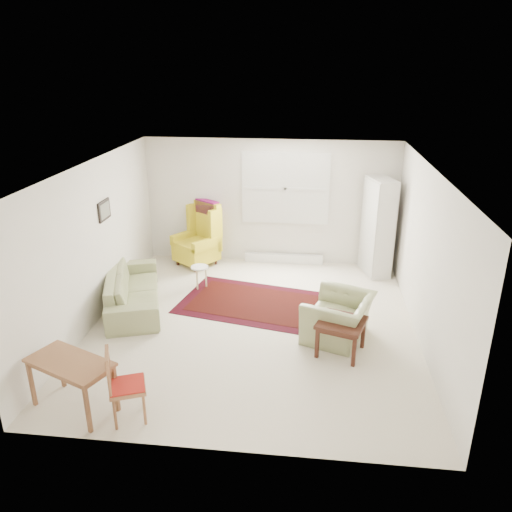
# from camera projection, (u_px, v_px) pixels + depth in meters

# --- Properties ---
(room) EXTENTS (5.04, 5.54, 2.51)m
(room) POSITION_uv_depth(u_px,v_px,m) (257.00, 246.00, 7.61)
(room) COLOR beige
(room) RESTS_ON ground
(rug) EXTENTS (2.74, 2.06, 0.02)m
(rug) POSITION_uv_depth(u_px,v_px,m) (254.00, 303.00, 8.56)
(rug) COLOR black
(rug) RESTS_ON ground
(sofa) EXTENTS (1.45, 2.26, 0.85)m
(sofa) POSITION_uv_depth(u_px,v_px,m) (132.00, 283.00, 8.34)
(sofa) COLOR #8B9161
(sofa) RESTS_ON ground
(armchair) EXTENTS (1.18, 1.26, 0.79)m
(armchair) POSITION_uv_depth(u_px,v_px,m) (339.00, 314.00, 7.38)
(armchair) COLOR #8B9161
(armchair) RESTS_ON ground
(wingback_chair) EXTENTS (1.07, 1.08, 1.29)m
(wingback_chair) POSITION_uv_depth(u_px,v_px,m) (196.00, 235.00, 9.97)
(wingback_chair) COLOR yellow
(wingback_chair) RESTS_ON ground
(coffee_table) EXTENTS (0.79, 0.79, 0.51)m
(coffee_table) POSITION_uv_depth(u_px,v_px,m) (341.00, 337.00, 7.04)
(coffee_table) COLOR #441E14
(coffee_table) RESTS_ON ground
(stool) EXTENTS (0.38, 0.38, 0.42)m
(stool) POSITION_uv_depth(u_px,v_px,m) (200.00, 277.00, 9.10)
(stool) COLOR white
(stool) RESTS_ON ground
(cabinet) EXTENTS (0.60, 0.83, 1.88)m
(cabinet) POSITION_uv_depth(u_px,v_px,m) (378.00, 227.00, 9.48)
(cabinet) COLOR silver
(cabinet) RESTS_ON ground
(desk) EXTENTS (1.15, 0.88, 0.65)m
(desk) POSITION_uv_depth(u_px,v_px,m) (73.00, 385.00, 5.88)
(desk) COLOR #8F5D3A
(desk) RESTS_ON ground
(desk_chair) EXTENTS (0.52, 0.52, 0.91)m
(desk_chair) POSITION_uv_depth(u_px,v_px,m) (127.00, 385.00, 5.66)
(desk_chair) COLOR #8F5D3A
(desk_chair) RESTS_ON ground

